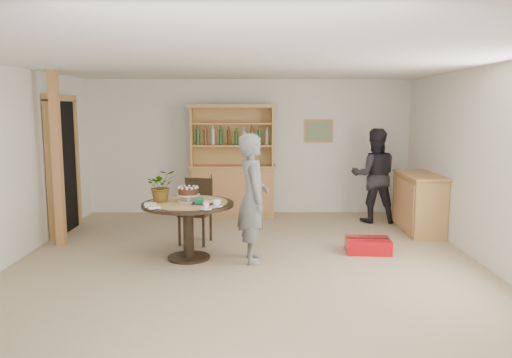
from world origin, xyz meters
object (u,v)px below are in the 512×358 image
at_px(sideboard, 419,203).
at_px(hutch, 233,178).
at_px(dining_chair, 197,207).
at_px(teen_boy, 253,198).
at_px(adult_person, 374,176).
at_px(red_suitcase, 368,245).
at_px(dining_table, 188,214).

bearing_deg(sideboard, hutch, 157.79).
relative_size(dining_chair, teen_boy, 0.57).
distance_m(hutch, adult_person, 2.54).
bearing_deg(teen_boy, red_suitcase, -84.02).
bearing_deg(dining_chair, hutch, 87.97).
bearing_deg(dining_chair, adult_person, 36.00).
xyz_separation_m(dining_chair, red_suitcase, (2.42, -0.56, -0.43)).
relative_size(teen_boy, red_suitcase, 2.64).
distance_m(hutch, red_suitcase, 3.18).
bearing_deg(dining_table, teen_boy, -6.71).
relative_size(dining_table, dining_chair, 1.27).
bearing_deg(sideboard, teen_boy, -149.80).
bearing_deg(dining_table, dining_chair, 88.89).
relative_size(dining_table, teen_boy, 0.72).
distance_m(sideboard, red_suitcase, 1.64).
height_order(dining_chair, red_suitcase, dining_chair).
height_order(dining_table, red_suitcase, dining_table).
relative_size(hutch, dining_table, 1.70).
bearing_deg(dining_table, sideboard, 22.42).
relative_size(sideboard, dining_chair, 1.33).
bearing_deg(adult_person, red_suitcase, 79.53).
height_order(dining_table, adult_person, adult_person).
bearing_deg(hutch, dining_chair, -103.66).
distance_m(dining_table, red_suitcase, 2.50).
distance_m(dining_table, teen_boy, 0.89).
distance_m(hutch, dining_table, 2.73).
bearing_deg(teen_boy, adult_person, -49.85).
xyz_separation_m(hutch, teen_boy, (0.38, -2.79, 0.14)).
xyz_separation_m(dining_chair, adult_person, (2.93, 1.33, 0.28)).
height_order(hutch, sideboard, hutch).
relative_size(dining_chair, red_suitcase, 1.50).
distance_m(hutch, sideboard, 3.29).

